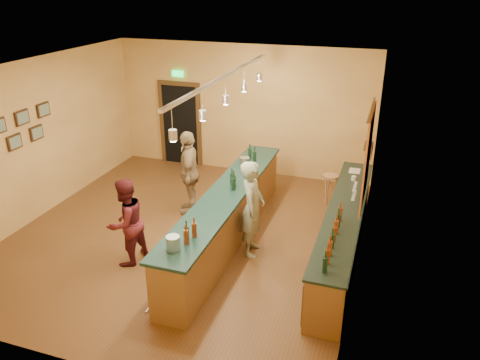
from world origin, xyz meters
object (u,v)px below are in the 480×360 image
(back_counter, at_px, (343,232))
(customer_a, at_px, (126,222))
(bar_stool, at_px, (331,181))
(tasting_bar, at_px, (227,213))
(bartender, at_px, (252,209))
(customer_b, at_px, (189,172))

(back_counter, xyz_separation_m, customer_a, (-3.52, -1.37, 0.30))
(back_counter, height_order, bar_stool, back_counter)
(tasting_bar, bearing_deg, customer_a, -139.73)
(customer_a, bearing_deg, tasting_bar, 146.16)
(bartender, xyz_separation_m, customer_a, (-1.95, -0.98, -0.10))
(tasting_bar, bearing_deg, bartender, -20.20)
(tasting_bar, distance_m, customer_a, 1.85)
(customer_a, bearing_deg, bar_stool, 154.41)
(tasting_bar, relative_size, bartender, 2.87)
(back_counter, relative_size, customer_a, 2.89)
(bar_stool, bearing_deg, tasting_bar, -125.92)
(bartender, height_order, customer_a, bartender)
(tasting_bar, bearing_deg, customer_b, 141.32)
(customer_b, distance_m, bar_stool, 3.06)
(customer_a, height_order, customer_b, customer_b)
(customer_b, xyz_separation_m, bar_stool, (2.77, 1.26, -0.35))
(back_counter, bearing_deg, customer_a, -158.76)
(back_counter, relative_size, tasting_bar, 0.89)
(back_counter, distance_m, bartender, 1.66)
(customer_b, relative_size, bar_stool, 2.57)
(tasting_bar, relative_size, customer_b, 2.84)
(tasting_bar, height_order, customer_a, customer_a)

